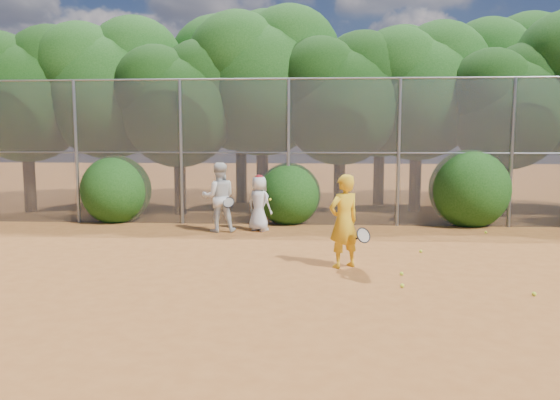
{
  "coord_description": "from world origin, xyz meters",
  "views": [
    {
      "loc": [
        -0.24,
        -9.03,
        2.46
      ],
      "look_at": [
        -1.0,
        2.5,
        1.1
      ],
      "focal_mm": 35.0,
      "sensor_mm": 36.0,
      "label": 1
    }
  ],
  "objects": [
    {
      "name": "ground",
      "position": [
        0.0,
        0.0,
        0.0
      ],
      "size": [
        80.0,
        80.0,
        0.0
      ],
      "primitive_type": "plane",
      "color": "#975322",
      "rests_on": "ground"
    },
    {
      "name": "fence_back",
      "position": [
        -0.12,
        6.0,
        2.05
      ],
      "size": [
        20.05,
        0.09,
        4.03
      ],
      "color": "gray",
      "rests_on": "ground"
    },
    {
      "name": "tree_0",
      "position": [
        -9.44,
        8.04,
        3.93
      ],
      "size": [
        4.38,
        3.81,
        6.0
      ],
      "color": "black",
      "rests_on": "ground"
    },
    {
      "name": "tree_1",
      "position": [
        -6.94,
        8.54,
        4.16
      ],
      "size": [
        4.64,
        4.03,
        6.35
      ],
      "color": "black",
      "rests_on": "ground"
    },
    {
      "name": "tree_2",
      "position": [
        -4.45,
        7.83,
        3.58
      ],
      "size": [
        3.99,
        3.47,
        5.47
      ],
      "color": "black",
      "rests_on": "ground"
    },
    {
      "name": "tree_3",
      "position": [
        -1.94,
        8.84,
        4.4
      ],
      "size": [
        4.89,
        4.26,
        6.7
      ],
      "color": "black",
      "rests_on": "ground"
    },
    {
      "name": "tree_4",
      "position": [
        0.55,
        8.24,
        3.76
      ],
      "size": [
        4.19,
        3.64,
        5.73
      ],
      "color": "black",
      "rests_on": "ground"
    },
    {
      "name": "tree_5",
      "position": [
        3.06,
        9.04,
        4.05
      ],
      "size": [
        4.51,
        3.92,
        6.17
      ],
      "color": "black",
      "rests_on": "ground"
    },
    {
      "name": "tree_6",
      "position": [
        5.55,
        8.03,
        3.47
      ],
      "size": [
        3.86,
        3.36,
        5.29
      ],
      "color": "black",
      "rests_on": "ground"
    },
    {
      "name": "tree_9",
      "position": [
        -7.94,
        10.84,
        4.34
      ],
      "size": [
        4.83,
        4.2,
        6.62
      ],
      "color": "black",
      "rests_on": "ground"
    },
    {
      "name": "tree_10",
      "position": [
        -2.93,
        11.05,
        4.63
      ],
      "size": [
        5.15,
        4.48,
        7.06
      ],
      "color": "black",
      "rests_on": "ground"
    },
    {
      "name": "tree_11",
      "position": [
        2.06,
        10.64,
        4.16
      ],
      "size": [
        4.64,
        4.03,
        6.35
      ],
      "color": "black",
      "rests_on": "ground"
    },
    {
      "name": "tree_12",
      "position": [
        6.56,
        11.24,
        4.51
      ],
      "size": [
        5.02,
        4.37,
        6.88
      ],
      "color": "black",
      "rests_on": "ground"
    },
    {
      "name": "bush_0",
      "position": [
        -6.0,
        6.3,
        1.0
      ],
      "size": [
        2.0,
        2.0,
        2.0
      ],
      "primitive_type": "sphere",
      "color": "#154010",
      "rests_on": "ground"
    },
    {
      "name": "bush_1",
      "position": [
        -1.0,
        6.3,
        0.9
      ],
      "size": [
        1.8,
        1.8,
        1.8
      ],
      "primitive_type": "sphere",
      "color": "#154010",
      "rests_on": "ground"
    },
    {
      "name": "bush_2",
      "position": [
        4.0,
        6.3,
        1.1
      ],
      "size": [
        2.2,
        2.2,
        2.2
      ],
      "primitive_type": "sphere",
      "color": "#154010",
      "rests_on": "ground"
    },
    {
      "name": "player_yellow",
      "position": [
        0.29,
        1.09,
        0.88
      ],
      "size": [
        0.9,
        0.7,
        1.75
      ],
      "rotation": [
        0.0,
        0.0,
        3.72
      ],
      "color": "gold",
      "rests_on": "ground"
    },
    {
      "name": "player_teen",
      "position": [
        -1.7,
        4.93,
        0.73
      ],
      "size": [
        0.84,
        0.76,
        1.47
      ],
      "rotation": [
        0.0,
        0.0,
        2.58
      ],
      "color": "silver",
      "rests_on": "ground"
    },
    {
      "name": "player_white",
      "position": [
        -2.72,
        4.74,
        0.89
      ],
      "size": [
        0.99,
        0.85,
        1.79
      ],
      "rotation": [
        0.0,
        0.0,
        3.36
      ],
      "color": "silver",
      "rests_on": "ground"
    },
    {
      "name": "ball_0",
      "position": [
        1.29,
        0.53,
        0.03
      ],
      "size": [
        0.07,
        0.07,
        0.07
      ],
      "primitive_type": "sphere",
      "color": "#C8E429",
      "rests_on": "ground"
    },
    {
      "name": "ball_1",
      "position": [
        1.99,
        2.48,
        0.03
      ],
      "size": [
        0.07,
        0.07,
        0.07
      ],
      "primitive_type": "sphere",
      "color": "#C8E429",
      "rests_on": "ground"
    },
    {
      "name": "ball_2",
      "position": [
        3.14,
        -0.6,
        0.03
      ],
      "size": [
        0.07,
        0.07,
        0.07
      ],
      "primitive_type": "sphere",
      "color": "#C8E429",
      "rests_on": "ground"
    },
    {
      "name": "ball_3",
      "position": [
        1.18,
        -0.26,
        0.03
      ],
      "size": [
        0.07,
        0.07,
        0.07
      ],
      "primitive_type": "sphere",
      "color": "#C8E429",
      "rests_on": "ground"
    },
    {
      "name": "ball_4",
      "position": [
        4.07,
        4.91,
        0.03
      ],
      "size": [
        0.07,
        0.07,
        0.07
      ],
      "primitive_type": "sphere",
      "color": "#C8E429",
      "rests_on": "ground"
    }
  ]
}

